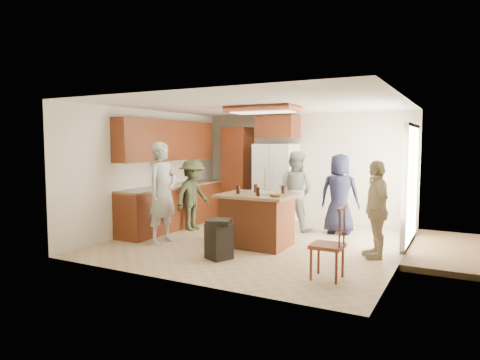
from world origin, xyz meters
The scene contains 12 objects.
person_front_left centered at (-1.52, -0.83, 0.92)m, with size 0.67×0.49×1.84m, color #9A9B92.
person_behind_left centered at (0.20, 1.38, 0.83)m, with size 0.80×0.50×1.65m, color gray.
person_behind_right centered at (1.12, 1.46, 0.81)m, with size 0.79×0.51×1.61m, color #181A30.
person_side_right centered at (2.10, -0.05, 0.78)m, with size 0.91×0.47×1.56m, color tan.
person_counter centered at (-1.68, 0.37, 0.74)m, with size 0.96×0.45×1.49m, color #353B22.
left_cabinetry centered at (-2.24, 0.40, 0.96)m, with size 0.64×3.00×2.30m.
back_wall_units centered at (-1.33, 2.20, 1.38)m, with size 1.80×0.60×2.45m.
refrigerator centered at (-0.55, 2.12, 0.90)m, with size 0.90×0.76×1.80m.
kitchen_island centered at (0.10, -0.23, 0.47)m, with size 1.28×1.03×0.93m.
island_items centered at (0.34, -0.34, 0.97)m, with size 0.91×0.63×0.15m.
trash_bin centered at (-0.06, -1.29, 0.32)m, with size 0.45×0.45×0.63m.
spindle_chair centered at (1.76, -1.46, 0.45)m, with size 0.42×0.42×0.99m.
Camera 1 is at (3.35, -6.97, 1.83)m, focal length 32.00 mm.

